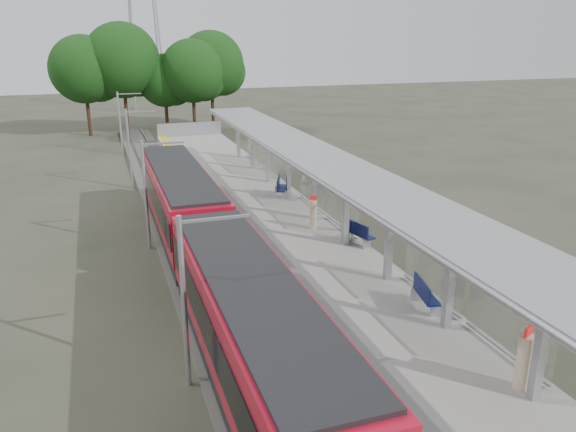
% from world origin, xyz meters
% --- Properties ---
extents(trackbed, '(3.00, 70.00, 0.24)m').
position_xyz_m(trackbed, '(-4.50, 20.00, 0.12)').
color(trackbed, '#59544C').
rests_on(trackbed, ground).
extents(platform, '(6.00, 50.00, 1.00)m').
position_xyz_m(platform, '(0.00, 20.00, 0.50)').
color(platform, gray).
rests_on(platform, ground).
extents(tactile_strip, '(0.60, 50.00, 0.02)m').
position_xyz_m(tactile_strip, '(-2.55, 20.00, 1.01)').
color(tactile_strip, gold).
rests_on(tactile_strip, platform).
extents(end_fence, '(6.00, 0.10, 1.20)m').
position_xyz_m(end_fence, '(0.00, 44.95, 1.60)').
color(end_fence, '#9EA0A5').
rests_on(end_fence, platform).
extents(train, '(2.74, 27.60, 3.62)m').
position_xyz_m(train, '(-4.50, 13.10, 2.05)').
color(train, black).
rests_on(train, ground).
extents(canopy, '(3.27, 38.00, 3.66)m').
position_xyz_m(canopy, '(1.61, 16.19, 4.20)').
color(canopy, '#9EA0A5').
rests_on(canopy, platform).
extents(tree_cluster, '(20.00, 9.05, 11.34)m').
position_xyz_m(tree_cluster, '(-2.15, 53.55, 6.81)').
color(tree_cluster, '#382316').
rests_on(tree_cluster, ground).
extents(catenary_masts, '(2.08, 48.16, 5.40)m').
position_xyz_m(catenary_masts, '(-6.22, 19.00, 2.91)').
color(catenary_masts, '#9EA0A5').
rests_on(catenary_masts, ground).
extents(bench_near, '(0.82, 1.65, 1.08)m').
position_xyz_m(bench_near, '(2.00, 7.36, 1.57)').
color(bench_near, '#0F184B').
rests_on(bench_near, platform).
extents(bench_mid, '(0.81, 1.59, 1.04)m').
position_xyz_m(bench_mid, '(2.61, 13.81, 1.55)').
color(bench_mid, '#0F184B').
rests_on(bench_mid, platform).
extents(bench_far, '(1.10, 1.72, 1.13)m').
position_xyz_m(bench_far, '(1.64, 22.43, 1.59)').
color(bench_far, '#0F184B').
rests_on(bench_far, platform).
extents(info_pillar_near, '(0.42, 0.42, 1.87)m').
position_xyz_m(info_pillar_near, '(2.01, 2.48, 1.81)').
color(info_pillar_near, beige).
rests_on(info_pillar_near, platform).
extents(info_pillar_far, '(0.38, 0.38, 1.69)m').
position_xyz_m(info_pillar_far, '(1.41, 16.51, 1.73)').
color(info_pillar_far, beige).
rests_on(info_pillar_far, platform).
extents(litter_bin, '(0.43, 0.43, 0.86)m').
position_xyz_m(litter_bin, '(2.20, 14.40, 1.43)').
color(litter_bin, '#9EA0A5').
rests_on(litter_bin, platform).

